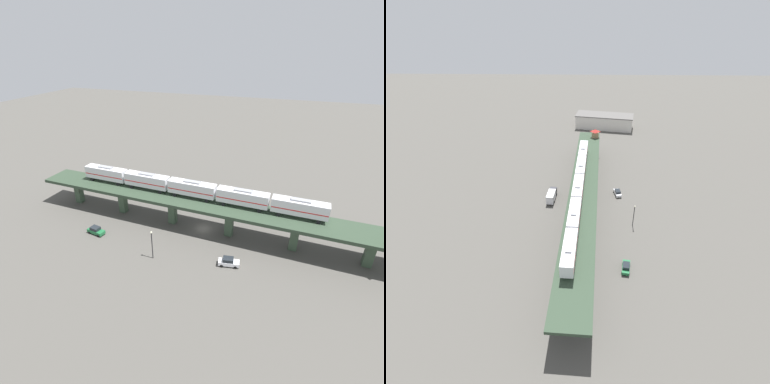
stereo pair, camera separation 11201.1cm
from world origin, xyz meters
The scene contains 9 objects.
ground_plane centered at (0.00, 0.00, 0.00)m, with size 400.00×400.00×0.00m, color #4C4944.
elevated_viaduct centered at (-0.01, -0.18, 6.51)m, with size 12.87×92.30×7.57m.
subway_train centered at (-1.58, -3.62, 10.11)m, with size 5.87×62.46×4.45m.
signal_hut centered at (4.39, 40.68, 9.37)m, with size 3.37×3.37×3.40m.
street_car_white centered at (11.38, 9.00, 0.94)m, with size 2.51×4.64×1.89m.
street_car_green centered at (10.61, -24.29, 0.94)m, with size 2.52×4.64×1.89m.
delivery_truck centered at (-10.42, 5.45, 1.76)m, with size 2.98×7.39×3.20m.
street_lamp centered at (14.45, -7.08, 4.11)m, with size 0.44×0.44×6.94m.
warehouse_building centered at (9.92, 71.89, 3.41)m, with size 29.89×14.97×6.80m.
Camera 2 is at (0.24, -75.60, 55.57)m, focal length 28.00 mm.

